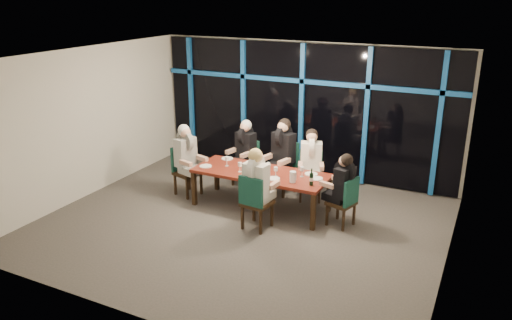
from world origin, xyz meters
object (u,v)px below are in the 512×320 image
Objects in this scene: diner_far_right at (311,155)px; water_pitcher at (293,177)px; diner_end_left at (186,150)px; diner_end_right at (343,179)px; chair_far_left at (247,160)px; chair_far_right at (310,172)px; chair_far_mid at (285,164)px; diner_near_mid at (257,177)px; chair_end_left at (185,168)px; diner_far_left at (245,144)px; chair_near_mid at (254,200)px; wine_bottle at (311,179)px; chair_end_right at (345,200)px; diner_far_mid at (282,146)px; dining_table at (261,175)px.

water_pitcher is (0.04, -1.05, -0.10)m from diner_far_right.
diner_end_right is at bearing -73.89° from diner_end_left.
chair_far_left is 1.50m from chair_far_right.
chair_far_mid is at bearing 98.85° from water_pitcher.
diner_near_mid is at bearing -43.74° from diner_end_right.
chair_end_left is at bearing 90.00° from diner_end_left.
chair_far_left is 1.03× the size of diner_far_left.
diner_far_left is at bearing -51.95° from chair_near_mid.
diner_end_right is at bearing -65.81° from chair_far_right.
diner_far_right is 4.74× the size of water_pitcher.
diner_far_left is 3.09× the size of wine_bottle.
diner_end_right is at bearing -9.74° from diner_far_left.
diner_far_mid is (-1.64, 0.96, 0.51)m from chair_end_right.
chair_near_mid is at bearing -46.11° from diner_far_left.
diner_far_right is 1.12m from wine_bottle.
chair_near_mid is (0.31, -0.89, -0.11)m from dining_table.
diner_far_mid reaches higher than diner_near_mid.
diner_end_left is (0.08, -0.02, 0.40)m from chair_end_left.
diner_far_left is at bearing -27.09° from chair_end_left.
diner_end_left reaches higher than chair_end_left.
diner_near_mid is at bearing -67.21° from diner_far_mid.
chair_far_mid is at bearing 9.71° from chair_far_left.
diner_far_mid is (-0.25, 1.78, 0.46)m from chair_near_mid.
diner_far_left is (-2.53, 1.00, 0.42)m from chair_end_right.
diner_end_left reaches higher than diner_far_left.
diner_far_right is (0.71, 0.82, 0.27)m from dining_table.
diner_end_right is (-0.08, 0.02, 0.37)m from chair_end_right.
chair_near_mid is 1.85m from diner_far_mid.
dining_table is 2.56× the size of chair_end_left.
wine_bottle is at bearing -134.03° from chair_near_mid.
chair_end_left reaches higher than water_pitcher.
chair_far_mid reaches higher than chair_far_left.
diner_near_mid is 0.73m from water_pitcher.
diner_near_mid is at bearing -90.00° from chair_near_mid.
wine_bottle is (-0.60, -0.16, 0.35)m from chair_end_right.
diner_far_mid is at bearing 153.31° from diner_far_right.
dining_table is 0.96m from diner_far_mid.
chair_end_right is (3.43, -0.03, -0.05)m from chair_end_left.
chair_near_mid reaches higher than chair_end_left.
wine_bottle is at bearing -90.23° from diner_far_right.
chair_far_right is 1.03× the size of diner_far_right.
diner_end_left is 3.18× the size of wine_bottle.
chair_end_right reaches higher than dining_table.
chair_end_right is at bearing -18.62° from chair_far_mid.
chair_far_left reaches higher than dining_table.
diner_end_right is at bearing -74.30° from chair_end_left.
chair_end_right is at bearing -145.92° from diner_near_mid.
wine_bottle is at bearing -54.89° from diner_end_right.
diner_end_right is at bearing -16.60° from diner_far_mid.
diner_end_right is at bearing 18.94° from wine_bottle.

